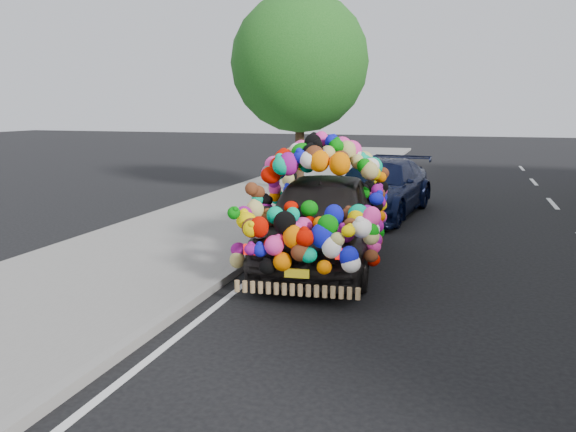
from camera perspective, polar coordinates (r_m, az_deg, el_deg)
name	(u,v)px	position (r m, az deg, el deg)	size (l,w,h in m)	color
ground	(369,306)	(7.91, 8.22, -9.08)	(100.00, 100.00, 0.00)	black
sidewalk	(102,275)	(9.52, -18.35, -5.68)	(4.00, 60.00, 0.12)	gray
kerb	(213,286)	(8.55, -7.61, -7.05)	(0.15, 60.00, 0.13)	gray
tree_near_sidewalk	(300,63)	(17.61, 1.23, 15.26)	(4.20, 4.20, 6.13)	#332114
plush_art_car	(322,199)	(9.76, 3.44, 1.78)	(2.71, 5.02, 2.22)	black
navy_sedan	(379,187)	(14.49, 9.28, 2.88)	(1.96, 4.81, 1.40)	black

